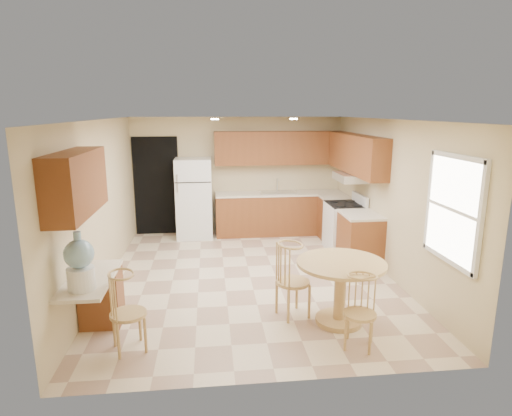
{
  "coord_description": "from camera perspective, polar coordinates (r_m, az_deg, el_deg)",
  "views": [
    {
      "loc": [
        -0.62,
        -6.46,
        2.64
      ],
      "look_at": [
        0.13,
        0.3,
        1.08
      ],
      "focal_mm": 30.0,
      "sensor_mm": 36.0,
      "label": 1
    }
  ],
  "objects": [
    {
      "name": "base_cab_back",
      "position": [
        9.3,
        3.14,
        -0.8
      ],
      "size": [
        2.75,
        0.6,
        0.87
      ],
      "primitive_type": "cube",
      "color": "brown",
      "rests_on": "floor"
    },
    {
      "name": "window",
      "position": [
        5.53,
        24.83,
        -0.17
      ],
      "size": [
        0.06,
        1.12,
        1.3
      ],
      "color": "white",
      "rests_on": "wall_right"
    },
    {
      "name": "ceiling",
      "position": [
        6.49,
        -0.84,
        11.7
      ],
      "size": [
        4.5,
        5.5,
        0.02
      ],
      "primitive_type": "cube",
      "color": "white",
      "rests_on": "wall_back"
    },
    {
      "name": "range_hood",
      "position": [
        8.16,
        12.53,
        4.04
      ],
      "size": [
        0.5,
        0.76,
        0.14
      ],
      "primitive_type": "cube",
      "color": "silver",
      "rests_on": "upper_cab_right"
    },
    {
      "name": "upper_cab_left",
      "position": [
        5.14,
        -22.84,
        3.07
      ],
      "size": [
        0.33,
        1.4,
        0.7
      ],
      "primitive_type": "cube",
      "color": "brown",
      "rests_on": "wall_left"
    },
    {
      "name": "chair_table_a",
      "position": [
        5.5,
        5.18,
        -8.91
      ],
      "size": [
        0.43,
        0.56,
        0.98
      ],
      "rotation": [
        0.0,
        0.0,
        -1.23
      ],
      "color": "tan",
      "rests_on": "floor"
    },
    {
      "name": "wall_front",
      "position": [
        4.01,
        2.99,
        -7.38
      ],
      "size": [
        4.5,
        0.02,
        2.5
      ],
      "primitive_type": "cube",
      "color": "#CAB588",
      "rests_on": "floor"
    },
    {
      "name": "wall_right",
      "position": [
        7.2,
        17.33,
        1.21
      ],
      "size": [
        0.02,
        5.5,
        2.5
      ],
      "primitive_type": "cube",
      "color": "#CAB588",
      "rests_on": "floor"
    },
    {
      "name": "desk_top",
      "position": [
        5.3,
        -21.2,
        -8.86
      ],
      "size": [
        0.5,
        1.2,
        0.04
      ],
      "primitive_type": "cube",
      "color": "beige",
      "rests_on": "desk_pedestal"
    },
    {
      "name": "base_cab_right_a",
      "position": [
        8.97,
        10.55,
        -1.51
      ],
      "size": [
        0.6,
        0.59,
        0.87
      ],
      "primitive_type": "cube",
      "color": "brown",
      "rests_on": "floor"
    },
    {
      "name": "refrigerator",
      "position": [
        9.05,
        -8.26,
        1.3
      ],
      "size": [
        0.74,
        0.72,
        1.67
      ],
      "color": "white",
      "rests_on": "floor"
    },
    {
      "name": "counter_back",
      "position": [
        9.2,
        3.18,
        1.95
      ],
      "size": [
        2.75,
        0.63,
        0.04
      ],
      "primitive_type": "cube",
      "color": "beige",
      "rests_on": "base_cab_back"
    },
    {
      "name": "can_light_a",
      "position": [
        7.66,
        -5.51,
        11.72
      ],
      "size": [
        0.14,
        0.14,
        0.02
      ],
      "primitive_type": "cylinder",
      "color": "white",
      "rests_on": "ceiling"
    },
    {
      "name": "counter_right_a",
      "position": [
        8.87,
        10.67,
        1.34
      ],
      "size": [
        0.63,
        0.59,
        0.04
      ],
      "primitive_type": "cube",
      "color": "beige",
      "rests_on": "base_cab_right_a"
    },
    {
      "name": "can_light_b",
      "position": [
        7.81,
        5.04,
        11.75
      ],
      "size": [
        0.14,
        0.14,
        0.02
      ],
      "primitive_type": "cylinder",
      "color": "white",
      "rests_on": "ceiling"
    },
    {
      "name": "counter_right_b",
      "position": [
        7.53,
        13.85,
        -0.89
      ],
      "size": [
        0.63,
        0.8,
        0.04
      ],
      "primitive_type": "cube",
      "color": "beige",
      "rests_on": "base_cab_right_b"
    },
    {
      "name": "upper_cab_right",
      "position": [
        8.17,
        13.18,
        7.05
      ],
      "size": [
        0.33,
        2.42,
        0.7
      ],
      "primitive_type": "cube",
      "color": "brown",
      "rests_on": "wall_right"
    },
    {
      "name": "floor",
      "position": [
        7.0,
        -0.77,
        -9.21
      ],
      "size": [
        5.5,
        5.5,
        0.0
      ],
      "primitive_type": "plane",
      "color": "beige",
      "rests_on": "ground"
    },
    {
      "name": "dining_table",
      "position": [
        5.51,
        11.19,
        -9.79
      ],
      "size": [
        1.1,
        1.1,
        0.82
      ],
      "rotation": [
        0.0,
        0.0,
        -0.32
      ],
      "color": "tan",
      "rests_on": "floor"
    },
    {
      "name": "water_crock",
      "position": [
        4.91,
        -22.44,
        -6.87
      ],
      "size": [
        0.31,
        0.31,
        0.64
      ],
      "color": "white",
      "rests_on": "desk_top"
    },
    {
      "name": "desk_pedestal",
      "position": [
        5.79,
        -19.93,
        -11.08
      ],
      "size": [
        0.48,
        0.42,
        0.72
      ],
      "primitive_type": "cube",
      "color": "brown",
      "rests_on": "floor"
    },
    {
      "name": "doorway",
      "position": [
        9.4,
        -13.12,
        2.86
      ],
      "size": [
        0.9,
        0.02,
        2.1
      ],
      "primitive_type": "cube",
      "color": "black",
      "rests_on": "floor"
    },
    {
      "name": "sink",
      "position": [
        9.19,
        3.03,
        2.09
      ],
      "size": [
        0.78,
        0.44,
        0.01
      ],
      "primitive_type": "cube",
      "color": "silver",
      "rests_on": "counter_back"
    },
    {
      "name": "chair_desk",
      "position": [
        4.95,
        -16.93,
        -12.55
      ],
      "size": [
        0.4,
        0.52,
        0.91
      ],
      "rotation": [
        0.0,
        0.0,
        -1.22
      ],
      "color": "tan",
      "rests_on": "floor"
    },
    {
      "name": "chair_table_b",
      "position": [
        4.97,
        14.06,
        -12.82
      ],
      "size": [
        0.37,
        0.42,
        0.84
      ],
      "rotation": [
        0.0,
        0.0,
        2.71
      ],
      "color": "tan",
      "rests_on": "floor"
    },
    {
      "name": "wall_back",
      "position": [
        9.33,
        -2.42,
        4.36
      ],
      "size": [
        4.5,
        0.02,
        2.5
      ],
      "primitive_type": "cube",
      "color": "#CAB588",
      "rests_on": "floor"
    },
    {
      "name": "upper_cab_back",
      "position": [
        9.2,
        3.11,
        8.0
      ],
      "size": [
        2.75,
        0.33,
        0.7
      ],
      "primitive_type": "cube",
      "color": "brown",
      "rests_on": "wall_back"
    },
    {
      "name": "stove",
      "position": [
        8.34,
        11.72,
        -2.43
      ],
      "size": [
        0.65,
        0.76,
        1.09
      ],
      "color": "white",
      "rests_on": "floor"
    },
    {
      "name": "wall_left",
      "position": [
        6.8,
        -20.02,
        0.36
      ],
      "size": [
        0.02,
        5.5,
        2.5
      ],
      "primitive_type": "cube",
      "color": "#CAB588",
      "rests_on": "floor"
    },
    {
      "name": "base_cab_right_b",
      "position": [
        7.65,
        13.67,
        -4.2
      ],
      "size": [
        0.6,
        0.8,
        0.87
      ],
      "primitive_type": "cube",
      "color": "brown",
      "rests_on": "floor"
    }
  ]
}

